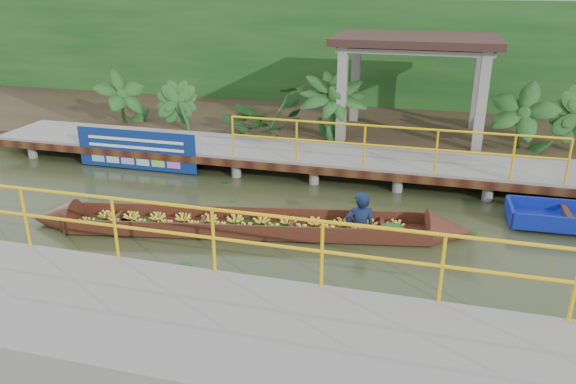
# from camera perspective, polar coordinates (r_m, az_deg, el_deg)

# --- Properties ---
(ground) EXTENTS (80.00, 80.00, 0.00)m
(ground) POSITION_cam_1_polar(r_m,az_deg,el_deg) (11.52, -5.22, -3.20)
(ground) COLOR #2B3319
(ground) RESTS_ON ground
(land_strip) EXTENTS (30.00, 8.00, 0.45)m
(land_strip) POSITION_cam_1_polar(r_m,az_deg,el_deg) (18.27, 2.93, 6.86)
(land_strip) COLOR #2F2317
(land_strip) RESTS_ON ground
(far_dock) EXTENTS (16.00, 2.06, 1.66)m
(far_dock) POSITION_cam_1_polar(r_m,az_deg,el_deg) (14.39, -0.50, 3.96)
(far_dock) COLOR gray
(far_dock) RESTS_ON ground
(near_dock) EXTENTS (18.00, 2.40, 1.73)m
(near_dock) POSITION_cam_1_polar(r_m,az_deg,el_deg) (7.66, -9.20, -14.52)
(near_dock) COLOR gray
(near_dock) RESTS_ON ground
(pavilion) EXTENTS (4.40, 3.00, 3.00)m
(pavilion) POSITION_cam_1_polar(r_m,az_deg,el_deg) (16.24, 12.85, 13.88)
(pavilion) COLOR gray
(pavilion) RESTS_ON ground
(foliage_backdrop) EXTENTS (30.00, 0.80, 4.00)m
(foliage_backdrop) POSITION_cam_1_polar(r_m,az_deg,el_deg) (20.34, 4.59, 13.38)
(foliage_backdrop) COLOR #143F14
(foliage_backdrop) RESTS_ON ground
(vendor_boat) EXTENTS (8.77, 2.49, 2.03)m
(vendor_boat) POSITION_cam_1_polar(r_m,az_deg,el_deg) (11.03, -2.29, -2.92)
(vendor_boat) COLOR #36170E
(vendor_boat) RESTS_ON ground
(blue_banner) EXTENTS (3.31, 0.04, 1.03)m
(blue_banner) POSITION_cam_1_polar(r_m,az_deg,el_deg) (14.93, -15.17, 4.16)
(blue_banner) COLOR navy
(blue_banner) RESTS_ON ground
(tropical_plants) EXTENTS (14.14, 1.14, 1.42)m
(tropical_plants) POSITION_cam_1_polar(r_m,az_deg,el_deg) (15.83, 3.51, 8.08)
(tropical_plants) COLOR #143F14
(tropical_plants) RESTS_ON ground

